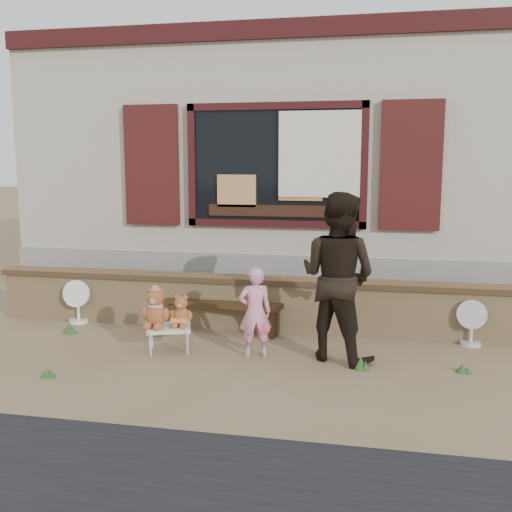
% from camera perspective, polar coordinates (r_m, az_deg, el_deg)
% --- Properties ---
extents(ground, '(80.00, 80.00, 0.00)m').
position_cam_1_polar(ground, '(6.74, -1.04, -9.22)').
color(ground, brown).
rests_on(ground, ground).
extents(shopfront, '(8.04, 5.13, 4.00)m').
position_cam_1_polar(shopfront, '(10.82, 4.18, 8.40)').
color(shopfront, '#A69886').
rests_on(shopfront, ground).
extents(brick_wall, '(7.10, 0.36, 0.67)m').
position_cam_1_polar(brick_wall, '(7.58, 0.61, -4.46)').
color(brick_wall, tan).
rests_on(brick_wall, ground).
extents(bench, '(1.52, 0.52, 0.38)m').
position_cam_1_polar(bench, '(7.51, -3.12, -5.10)').
color(bench, '#2F2010').
rests_on(bench, ground).
extents(folding_chair, '(0.58, 0.55, 0.29)m').
position_cam_1_polar(folding_chair, '(6.79, -8.29, -6.85)').
color(folding_chair, silver).
rests_on(folding_chair, ground).
extents(teddy_bear_left, '(0.40, 0.37, 0.45)m').
position_cam_1_polar(teddy_bear_left, '(6.73, -9.53, -4.80)').
color(teddy_bear_left, brown).
rests_on(teddy_bear_left, folding_chair).
extents(teddy_bear_right, '(0.32, 0.30, 0.36)m').
position_cam_1_polar(teddy_bear_right, '(6.73, -7.13, -5.13)').
color(teddy_bear_right, brown).
rests_on(teddy_bear_right, folding_chair).
extents(child, '(0.42, 0.34, 0.99)m').
position_cam_1_polar(child, '(6.50, -0.09, -5.37)').
color(child, pink).
rests_on(child, ground).
extents(adult, '(1.08, 0.98, 1.80)m').
position_cam_1_polar(adult, '(6.39, 7.79, -1.97)').
color(adult, black).
rests_on(adult, ground).
extents(fan_left, '(0.36, 0.24, 0.58)m').
position_cam_1_polar(fan_left, '(8.22, -16.60, -4.14)').
color(fan_left, white).
rests_on(fan_left, ground).
extents(fan_right, '(0.35, 0.23, 0.54)m').
position_cam_1_polar(fan_right, '(7.36, 19.86, -5.97)').
color(fan_right, silver).
rests_on(fan_right, ground).
extents(grass_tufts, '(5.36, 1.75, 0.14)m').
position_cam_1_polar(grass_tufts, '(6.63, -3.00, -8.99)').
color(grass_tufts, '#2D5321').
rests_on(grass_tufts, ground).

